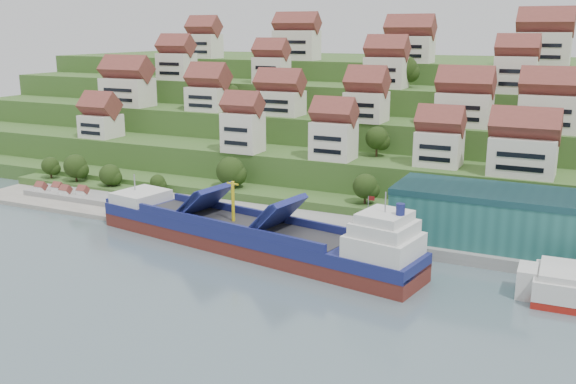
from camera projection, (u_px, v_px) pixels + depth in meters
The scene contains 10 objects.
ground at pixel (259, 250), 121.40m from camera, with size 300.00×300.00×0.00m, color slate.
quay at pixel (385, 236), 125.84m from camera, with size 180.00×14.00×2.20m, color gray.
pebble_beach at pixel (73, 199), 156.10m from camera, with size 45.00×20.00×1.00m, color gray.
hillside at pixel (408, 124), 209.25m from camera, with size 260.00×128.00×31.00m.
hillside_village at pixel (385, 91), 166.78m from camera, with size 156.99×65.02×29.17m.
hillside_trees at pixel (299, 126), 161.63m from camera, with size 139.98×62.46×30.62m.
warehouse at pixel (565, 225), 112.65m from camera, with size 60.00×15.00×10.00m, color #24645F.
flagpole at pixel (369, 213), 120.84m from camera, with size 1.28×0.16×8.00m.
beach_huts at pixel (62, 192), 155.45m from camera, with size 14.40×3.70×2.20m.
cargo_ship at pixel (256, 237), 119.52m from camera, with size 69.83×22.35×15.19m.
Camera 1 is at (54.70, -101.27, 40.47)m, focal length 40.00 mm.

